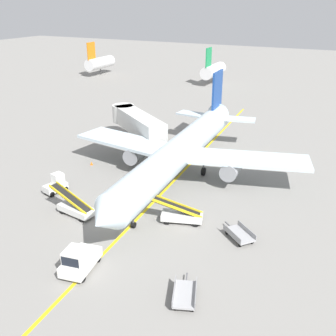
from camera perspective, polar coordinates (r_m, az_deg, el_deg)
The scene contains 16 objects.
ground_plane at distance 38.15m, azimuth -8.15°, elevation -7.19°, with size 300.00×300.00×0.00m, color gray.
taxi_line_yellow at distance 40.92m, azimuth -1.91°, elevation -4.71°, with size 0.30×80.00×0.01m, color yellow.
airliner at distance 44.90m, azimuth 1.99°, elevation 2.68°, with size 28.55×35.33×10.10m.
jet_bridge at distance 55.30m, azimuth -4.76°, elevation 6.73°, with size 11.85×9.50×4.85m.
pushback_tug at distance 31.38m, azimuth -12.68°, elevation -12.80°, with size 2.47×3.86×2.20m.
baggage_tug_near_wing at distance 43.88m, azimuth -15.78°, elevation -2.27°, with size 1.88×2.66×2.10m.
belt_loader_forward_hold at distance 39.03m, azimuth -13.20°, elevation -5.55°, with size 5.14×2.04×2.59m.
belt_loader_aft_hold at distance 36.86m, azimuth 1.85°, elevation -6.70°, with size 5.15×2.71×2.59m.
baggage_cart_loaded at distance 35.13m, azimuth 10.20°, elevation -9.34°, with size 3.40×3.04×0.94m.
baggage_cart_empty_trailing at distance 28.57m, azimuth 2.44°, elevation -17.66°, with size 2.44×3.80×0.94m.
ground_crew_marshaller at distance 43.12m, azimuth -4.19°, elevation -1.88°, with size 0.36×0.24×1.70m.
safety_cone_nose_left at distance 53.02m, azimuth -5.10°, elevation 2.19°, with size 0.36×0.36×0.44m, color orange.
safety_cone_nose_right at distance 39.97m, azimuth -6.31°, elevation -5.22°, with size 0.36×0.36×0.44m, color orange.
safety_cone_wingtip_left at distance 50.35m, azimuth -10.96°, elevation 0.68°, with size 0.36×0.36×0.44m, color orange.
distant_aircraft_far_left at distance 112.24m, azimuth -9.80°, elevation 14.72°, with size 3.00×10.10×8.80m.
distant_aircraft_mid_left at distance 99.12m, azimuth 6.52°, elevation 13.81°, with size 3.00×10.10×8.80m.
Camera 1 is at (19.41, -26.68, 19.15)m, focal length 42.35 mm.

